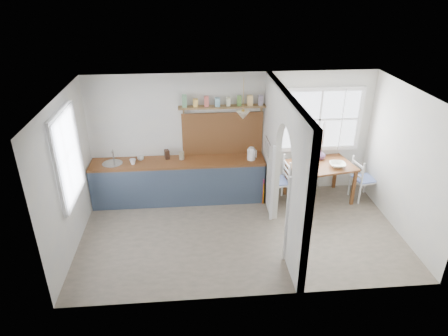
{
  "coord_description": "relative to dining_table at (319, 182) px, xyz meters",
  "views": [
    {
      "loc": [
        -0.83,
        -6.02,
        4.33
      ],
      "look_at": [
        -0.28,
        0.37,
        1.16
      ],
      "focal_mm": 32.0,
      "sensor_mm": 36.0,
      "label": 1
    }
  ],
  "objects": [
    {
      "name": "partition",
      "position": [
        -1.06,
        -1.02,
        1.05
      ],
      "size": [
        0.12,
        3.2,
        2.6
      ],
      "color": "silver",
      "rests_on": "floor"
    },
    {
      "name": "chair_right",
      "position": [
        0.94,
        -0.04,
        0.06
      ],
      "size": [
        0.5,
        0.5,
        0.93
      ],
      "primitive_type": null,
      "rotation": [
        0.0,
        0.0,
        1.76
      ],
      "color": "white",
      "rests_on": "floor"
    },
    {
      "name": "walls",
      "position": [
        -1.76,
        -1.07,
        0.9
      ],
      "size": [
        5.81,
        3.21,
        2.6
      ],
      "color": "silver",
      "rests_on": "floor"
    },
    {
      "name": "vase",
      "position": [
        0.06,
        0.26,
        0.51
      ],
      "size": [
        0.26,
        0.26,
        0.21
      ],
      "primitive_type": "imported",
      "rotation": [
        0.0,
        0.0,
        0.39
      ],
      "color": "#5C3C63",
      "rests_on": "dining_table"
    },
    {
      "name": "dining_table",
      "position": [
        0.0,
        0.0,
        0.0
      ],
      "size": [
        1.42,
        1.07,
        0.81
      ],
      "primitive_type": null,
      "rotation": [
        0.0,
        0.0,
        0.17
      ],
      "color": "brown",
      "rests_on": "floor"
    },
    {
      "name": "kitchen_window",
      "position": [
        -4.63,
        -1.07,
        1.25
      ],
      "size": [
        0.1,
        1.16,
        1.5
      ],
      "primitive_type": null,
      "color": "white",
      "rests_on": "walls"
    },
    {
      "name": "jar",
      "position": [
        -2.82,
        0.3,
        0.58
      ],
      "size": [
        0.13,
        0.13,
        0.16
      ],
      "primitive_type": "cylinder",
      "rotation": [
        0.0,
        0.0,
        0.31
      ],
      "color": "gray",
      "rests_on": "counter"
    },
    {
      "name": "mug_b",
      "position": [
        -3.64,
        0.33,
        0.55
      ],
      "size": [
        0.16,
        0.16,
        0.1
      ],
      "primitive_type": "imported",
      "rotation": [
        0.0,
        0.0,
        0.31
      ],
      "color": "silver",
      "rests_on": "counter"
    },
    {
      "name": "towel_magenta",
      "position": [
        -1.18,
        -0.08,
        -0.13
      ],
      "size": [
        0.02,
        0.03,
        0.58
      ],
      "primitive_type": "cube",
      "color": "#AC2250",
      "rests_on": "counter"
    },
    {
      "name": "floor",
      "position": [
        -1.76,
        -1.07,
        -0.4
      ],
      "size": [
        5.8,
        3.2,
        0.01
      ],
      "primitive_type": "cube",
      "color": "gray",
      "rests_on": "ground"
    },
    {
      "name": "utensil_rail",
      "position": [
        -1.15,
        -0.17,
        1.05
      ],
      "size": [
        0.02,
        0.5,
        0.02
      ],
      "primitive_type": "cylinder",
      "rotation": [
        1.57,
        0.0,
        0.0
      ],
      "color": "#BCBCBC",
      "rests_on": "partition"
    },
    {
      "name": "knife_block",
      "position": [
        -3.11,
        0.37,
        0.59
      ],
      "size": [
        0.12,
        0.14,
        0.19
      ],
      "primitive_type": "cube",
      "rotation": [
        0.0,
        0.0,
        0.29
      ],
      "color": "#372418",
      "rests_on": "counter"
    },
    {
      "name": "kettle",
      "position": [
        -1.41,
        0.17,
        0.63
      ],
      "size": [
        0.26,
        0.23,
        0.27
      ],
      "primitive_type": null,
      "rotation": [
        0.0,
        0.0,
        -0.27
      ],
      "color": "white",
      "rests_on": "counter"
    },
    {
      "name": "pendant_lamp",
      "position": [
        -1.61,
        0.08,
        1.48
      ],
      "size": [
        0.26,
        0.26,
        0.16
      ],
      "primitive_type": "cone",
      "color": "beige",
      "rests_on": "ceiling"
    },
    {
      "name": "shelf",
      "position": [
        -1.97,
        0.42,
        1.6
      ],
      "size": [
        1.75,
        0.2,
        0.21
      ],
      "color": "olive",
      "rests_on": "walls"
    },
    {
      "name": "plate",
      "position": [
        -0.31,
        -0.05,
        0.41
      ],
      "size": [
        0.2,
        0.2,
        0.01
      ],
      "primitive_type": "cylinder",
      "rotation": [
        0.0,
        0.0,
        -0.36
      ],
      "color": "black",
      "rests_on": "dining_table"
    },
    {
      "name": "mug_a",
      "position": [
        -3.78,
        0.15,
        0.55
      ],
      "size": [
        0.13,
        0.13,
        0.11
      ],
      "primitive_type": "imported",
      "rotation": [
        0.0,
        0.0,
        0.1
      ],
      "color": "white",
      "rests_on": "counter"
    },
    {
      "name": "table_cup",
      "position": [
        -0.16,
        -0.18,
        0.44
      ],
      "size": [
        0.09,
        0.09,
        0.08
      ],
      "primitive_type": "imported",
      "rotation": [
        0.0,
        0.0,
        -0.08
      ],
      "color": "slate",
      "rests_on": "dining_table"
    },
    {
      "name": "chair_left",
      "position": [
        -0.91,
        -0.02,
        0.09
      ],
      "size": [
        0.48,
        0.48,
        0.98
      ],
      "primitive_type": null,
      "rotation": [
        0.0,
        0.0,
        -1.5
      ],
      "color": "white",
      "rests_on": "floor"
    },
    {
      "name": "towel_orange",
      "position": [
        -1.18,
        -0.12,
        -0.15
      ],
      "size": [
        0.02,
        0.03,
        0.45
      ],
      "primitive_type": "cube",
      "color": "#C46800",
      "rests_on": "counter"
    },
    {
      "name": "sink",
      "position": [
        -4.19,
        0.23,
        0.49
      ],
      "size": [
        0.4,
        0.4,
        0.02
      ],
      "primitive_type": "cylinder",
      "color": "#BCBCBC",
      "rests_on": "counter"
    },
    {
      "name": "backsplash",
      "position": [
        -1.97,
        0.5,
        0.95
      ],
      "size": [
        1.65,
        0.03,
        0.9
      ],
      "primitive_type": "cube",
      "color": "brown",
      "rests_on": "walls"
    },
    {
      "name": "nook_window",
      "position": [
        0.04,
        0.49,
        1.2
      ],
      "size": [
        1.76,
        0.1,
        1.3
      ],
      "primitive_type": null,
      "color": "white",
      "rests_on": "walls"
    },
    {
      "name": "bowl",
      "position": [
        0.3,
        -0.12,
        0.44
      ],
      "size": [
        0.36,
        0.36,
        0.08
      ],
      "primitive_type": "imported",
      "rotation": [
        0.0,
        0.0,
        -0.13
      ],
      "color": "white",
      "rests_on": "dining_table"
    },
    {
      "name": "counter",
      "position": [
        -2.89,
        0.25,
        0.05
      ],
      "size": [
        3.5,
        0.6,
        0.9
      ],
      "color": "brown",
      "rests_on": "floor"
    },
    {
      "name": "ceiling",
      "position": [
        -1.76,
        -1.07,
        2.2
      ],
      "size": [
        5.8,
        3.2,
        0.01
      ],
      "primitive_type": "cube",
      "color": "silver",
      "rests_on": "walls"
    }
  ]
}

